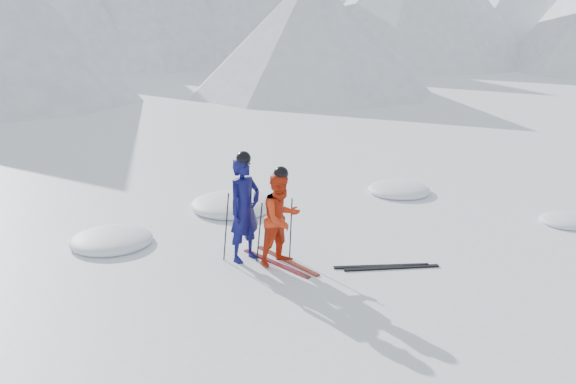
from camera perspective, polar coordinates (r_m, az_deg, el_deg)
ground at (r=12.41m, az=8.77°, el=-4.09°), size 160.00×160.00×0.00m
skier_blue at (r=10.84m, az=-4.08°, el=-1.65°), size 0.79×0.62×1.90m
skier_red at (r=10.70m, az=-0.65°, el=-2.50°), size 0.89×0.74×1.67m
pole_blue_left at (r=10.93m, az=-5.81°, el=-3.28°), size 0.13×0.09×1.26m
pole_blue_right at (r=11.26m, az=-3.54°, el=-2.64°), size 0.13×0.07×1.26m
pole_red_left at (r=10.85m, az=-2.69°, el=-3.81°), size 0.11×0.09×1.11m
pole_red_right at (r=11.06m, az=0.27°, el=-3.39°), size 0.11×0.08×1.11m
ski_worn_left at (r=10.93m, az=-1.17°, el=-6.68°), size 0.39×1.69×0.03m
ski_worn_right at (r=11.04m, az=-0.10°, el=-6.42°), size 0.27×1.70×0.03m
ski_loose_a at (r=10.93m, az=8.74°, el=-6.88°), size 1.54×0.87×0.03m
ski_loose_b at (r=10.89m, az=9.66°, el=-7.01°), size 1.57×0.82×0.03m
snow_lumps at (r=13.66m, az=-1.24°, el=-1.97°), size 9.90×6.27×0.43m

